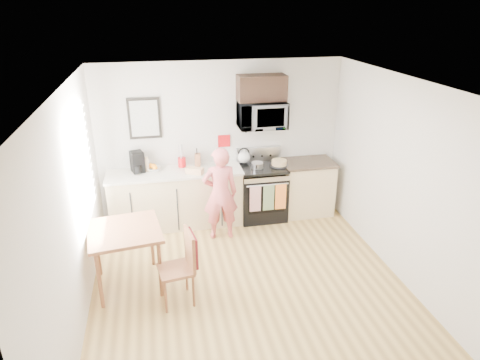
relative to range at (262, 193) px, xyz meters
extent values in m
plane|color=olive|center=(-0.63, -1.98, -0.44)|extent=(4.60, 4.60, 0.00)
cube|color=silver|center=(-0.63, 0.32, 0.86)|extent=(4.00, 0.04, 2.60)
cube|color=silver|center=(-0.63, -4.28, 0.86)|extent=(4.00, 0.04, 2.60)
cube|color=silver|center=(-2.63, -1.98, 0.86)|extent=(0.04, 4.60, 2.60)
cube|color=silver|center=(1.37, -1.98, 0.86)|extent=(0.04, 4.60, 2.60)
cube|color=white|center=(-0.63, -1.98, 2.16)|extent=(4.00, 4.60, 0.04)
cube|color=silver|center=(-2.61, -1.18, 1.11)|extent=(0.02, 1.40, 1.50)
cube|color=white|center=(-2.60, -1.18, 1.11)|extent=(0.01, 1.30, 1.40)
cube|color=#D8B98A|center=(-1.43, 0.02, 0.01)|extent=(2.10, 0.60, 0.90)
cube|color=beige|center=(-1.43, 0.02, 0.48)|extent=(2.14, 0.64, 0.04)
cube|color=#D8B98A|center=(0.80, 0.02, 0.01)|extent=(0.84, 0.60, 0.90)
cube|color=black|center=(0.80, 0.02, 0.48)|extent=(0.88, 0.64, 0.04)
cube|color=black|center=(0.00, 0.00, -0.05)|extent=(0.76, 0.65, 0.77)
cube|color=black|center=(0.00, -0.32, 0.01)|extent=(0.61, 0.02, 0.45)
cube|color=#BCBCC2|center=(0.00, -0.31, 0.34)|extent=(0.74, 0.02, 0.14)
cylinder|color=#BCBCC2|center=(0.00, -0.36, 0.30)|extent=(0.68, 0.02, 0.02)
cube|color=black|center=(0.00, 0.00, 0.46)|extent=(0.76, 0.65, 0.04)
cube|color=#BCBCC2|center=(0.00, 0.27, 0.60)|extent=(0.76, 0.08, 0.24)
cube|color=silver|center=(-0.20, -0.37, 0.08)|extent=(0.18, 0.02, 0.44)
cube|color=#647951|center=(0.02, -0.37, 0.08)|extent=(0.18, 0.02, 0.44)
cube|color=orange|center=(0.22, -0.37, 0.08)|extent=(0.18, 0.02, 0.44)
imported|color=#BCBCC2|center=(0.00, 0.10, 1.32)|extent=(0.76, 0.51, 0.42)
cube|color=black|center=(0.00, 0.15, 1.74)|extent=(0.76, 0.35, 0.40)
cube|color=black|center=(-1.83, 0.30, 1.31)|extent=(0.50, 0.03, 0.65)
cube|color=#A3A79E|center=(-1.83, 0.28, 1.31)|extent=(0.42, 0.01, 0.56)
cube|color=#AD0E14|center=(-0.58, 0.31, 0.86)|extent=(0.20, 0.02, 0.20)
imported|color=#C1353F|center=(-0.79, -0.53, 0.30)|extent=(0.54, 0.36, 1.47)
cube|color=brown|center=(-2.16, -1.51, 0.36)|extent=(0.87, 0.87, 0.04)
cylinder|color=brown|center=(-2.47, -1.92, -0.05)|extent=(0.05, 0.05, 0.77)
cylinder|color=brown|center=(-1.75, -1.82, -0.05)|extent=(0.05, 0.05, 0.77)
cylinder|color=brown|center=(-2.56, -1.20, -0.05)|extent=(0.05, 0.05, 0.77)
cylinder|color=brown|center=(-1.85, -1.11, -0.05)|extent=(0.05, 0.05, 0.77)
cube|color=brown|center=(-1.57, -1.98, 0.02)|extent=(0.45, 0.45, 0.04)
cube|color=brown|center=(-1.39, -1.95, 0.27)|extent=(0.10, 0.40, 0.47)
cube|color=#5F1010|center=(-1.36, -1.95, 0.28)|extent=(0.11, 0.36, 0.40)
cylinder|color=brown|center=(-1.71, -2.17, -0.22)|extent=(0.03, 0.03, 0.44)
cylinder|color=brown|center=(-1.38, -2.12, -0.22)|extent=(0.03, 0.03, 0.44)
cylinder|color=brown|center=(-1.77, -1.84, -0.22)|extent=(0.03, 0.03, 0.44)
cylinder|color=brown|center=(-1.43, -1.79, -0.22)|extent=(0.03, 0.03, 0.44)
cube|color=brown|center=(-1.04, 0.20, 0.60)|extent=(0.11, 0.14, 0.20)
cylinder|color=#AD0E14|center=(-1.30, 0.20, 0.58)|extent=(0.13, 0.13, 0.16)
imported|color=silver|center=(-1.75, 0.13, 0.53)|extent=(0.24, 0.24, 0.06)
cube|color=tan|center=(-1.86, 0.13, 0.61)|extent=(0.09, 0.09, 0.22)
cube|color=black|center=(-1.99, 0.13, 0.67)|extent=(0.24, 0.27, 0.33)
cylinder|color=black|center=(-1.99, 0.03, 0.59)|extent=(0.12, 0.12, 0.12)
cube|color=tan|center=(-1.13, -0.13, 0.55)|extent=(0.29, 0.24, 0.10)
cylinder|color=black|center=(0.27, -0.04, 0.50)|extent=(0.30, 0.30, 0.02)
cylinder|color=tan|center=(0.27, -0.04, 0.55)|extent=(0.25, 0.25, 0.08)
sphere|color=silver|center=(-0.27, 0.21, 0.60)|extent=(0.21, 0.21, 0.21)
cone|color=silver|center=(-0.27, 0.21, 0.71)|extent=(0.07, 0.07, 0.07)
torus|color=black|center=(-0.27, 0.21, 0.66)|extent=(0.19, 0.02, 0.19)
cylinder|color=#BCBCC2|center=(-0.10, -0.07, 0.54)|extent=(0.19, 0.19, 0.10)
cylinder|color=black|center=(-0.15, -0.20, 0.57)|extent=(0.07, 0.17, 0.02)
camera|label=1|loc=(-1.68, -6.36, 2.99)|focal=32.00mm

